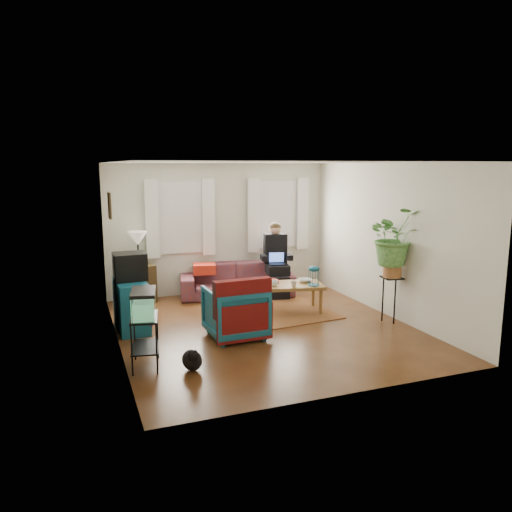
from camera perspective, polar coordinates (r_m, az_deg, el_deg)
name	(u,v)px	position (r m, az deg, el deg)	size (l,w,h in m)	color
floor	(265,328)	(8.03, 1.01, -8.23)	(4.50, 5.00, 0.01)	#4F2B14
ceiling	(265,162)	(7.62, 1.07, 10.66)	(4.50, 5.00, 0.01)	white
wall_back	(219,229)	(10.06, -4.19, 3.13)	(4.50, 0.01, 2.60)	silver
wall_front	(349,283)	(5.51, 10.62, -3.02)	(4.50, 0.01, 2.60)	silver
wall_left	(115,257)	(7.22, -15.83, -0.09)	(0.01, 5.00, 2.60)	silver
wall_right	(388,240)	(8.79, 14.83, 1.77)	(0.01, 5.00, 2.60)	silver
window_left	(180,218)	(9.82, -8.68, 4.33)	(1.08, 0.04, 1.38)	white
window_right	(277,214)	(10.43, 2.44, 4.79)	(1.08, 0.04, 1.38)	white
curtains_left	(181,218)	(9.74, -8.58, 4.29)	(1.36, 0.06, 1.50)	white
curtains_right	(279,215)	(10.36, 2.62, 4.75)	(1.36, 0.06, 1.50)	white
picture_frame	(110,206)	(7.98, -16.33, 5.56)	(0.04, 0.32, 0.40)	#3D2616
area_rug	(272,313)	(8.79, 1.86, -6.53)	(2.00, 1.60, 0.01)	brown
sofa	(237,275)	(9.85, -2.23, -2.14)	(2.20, 0.87, 0.86)	brown
seated_person	(276,262)	(9.92, 2.32, -0.72)	(0.55, 0.68, 1.31)	black
side_table	(140,283)	(9.69, -13.17, -3.08)	(0.49, 0.49, 0.71)	#3C2316
table_lamp	(138,249)	(9.56, -13.33, 0.77)	(0.37, 0.37, 0.65)	white
dresser	(131,305)	(8.08, -14.07, -5.50)	(0.44, 0.88, 0.79)	#135475
crt_tv	(130,266)	(8.02, -14.24, -1.15)	(0.48, 0.44, 0.42)	black
aquarium_stand	(145,342)	(6.62, -12.55, -9.55)	(0.33, 0.60, 0.67)	black
aquarium	(144,303)	(6.46, -12.73, -5.29)	(0.30, 0.55, 0.35)	#7FD899
black_cat	(192,358)	(6.47, -7.33, -11.49)	(0.25, 0.38, 0.32)	black
armchair	(235,309)	(7.53, -2.39, -6.12)	(0.83, 0.78, 0.85)	navy
serape_throw	(243,304)	(7.18, -1.49, -5.46)	(0.86, 0.20, 0.70)	#9E0A0A
coffee_table	(288,298)	(8.86, 3.68, -4.78)	(1.21, 0.66, 0.50)	brown
cup_a	(274,283)	(8.63, 2.08, -3.11)	(0.14, 0.14, 0.11)	white
cup_b	(294,284)	(8.61, 4.34, -3.17)	(0.11, 0.11, 0.10)	beige
bowl	(305,280)	(8.97, 5.61, -2.79)	(0.24, 0.24, 0.06)	white
snack_tray	(268,281)	(8.89, 1.40, -2.91)	(0.37, 0.37, 0.04)	#B21414
birdcage	(314,276)	(8.70, 6.63, -2.23)	(0.20, 0.20, 0.35)	#115B6B
plant_stand	(391,299)	(8.54, 15.15, -4.81)	(0.32, 0.32, 0.76)	black
potted_plant	(394,245)	(8.35, 15.44, 1.17)	(0.86, 0.75, 0.96)	#599947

